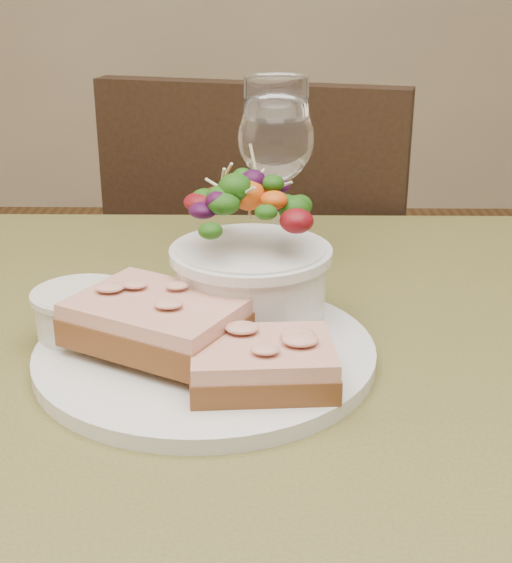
{
  "coord_description": "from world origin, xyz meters",
  "views": [
    {
      "loc": [
        0.02,
        -0.54,
        1.03
      ],
      "look_at": [
        0.01,
        0.02,
        0.81
      ],
      "focal_mm": 50.0,
      "sensor_mm": 36.0,
      "label": 1
    }
  ],
  "objects_px": {
    "chair_far": "(277,421)",
    "ramekin": "(82,310)",
    "dinner_plate": "(206,352)",
    "wine_glass": "(276,144)",
    "sandwich_front": "(263,363)",
    "cafe_table": "(238,476)",
    "sandwich_back": "(158,320)",
    "salad_bowl": "(251,249)"
  },
  "relations": [
    {
      "from": "dinner_plate",
      "to": "salad_bowl",
      "type": "distance_m",
      "value": 0.09
    },
    {
      "from": "wine_glass",
      "to": "sandwich_back",
      "type": "bearing_deg",
      "value": -111.14
    },
    {
      "from": "sandwich_front",
      "to": "wine_glass",
      "type": "relative_size",
      "value": 0.61
    },
    {
      "from": "chair_far",
      "to": "salad_bowl",
      "type": "xyz_separation_m",
      "value": [
        -0.03,
        -0.59,
        0.53
      ]
    },
    {
      "from": "dinner_plate",
      "to": "wine_glass",
      "type": "distance_m",
      "value": 0.26
    },
    {
      "from": "sandwich_back",
      "to": "ramekin",
      "type": "bearing_deg",
      "value": -176.33
    },
    {
      "from": "sandwich_back",
      "to": "salad_bowl",
      "type": "bearing_deg",
      "value": 72.07
    },
    {
      "from": "sandwich_front",
      "to": "salad_bowl",
      "type": "bearing_deg",
      "value": 90.99
    },
    {
      "from": "cafe_table",
      "to": "wine_glass",
      "type": "height_order",
      "value": "wine_glass"
    },
    {
      "from": "dinner_plate",
      "to": "wine_glass",
      "type": "relative_size",
      "value": 1.51
    },
    {
      "from": "sandwich_back",
      "to": "salad_bowl",
      "type": "relative_size",
      "value": 1.22
    },
    {
      "from": "chair_far",
      "to": "ramekin",
      "type": "bearing_deg",
      "value": 89.87
    },
    {
      "from": "chair_far",
      "to": "wine_glass",
      "type": "xyz_separation_m",
      "value": [
        -0.01,
        -0.42,
        0.58
      ]
    },
    {
      "from": "chair_far",
      "to": "dinner_plate",
      "type": "xyz_separation_m",
      "value": [
        -0.07,
        -0.65,
        0.46
      ]
    },
    {
      "from": "ramekin",
      "to": "sandwich_back",
      "type": "bearing_deg",
      "value": -25.05
    },
    {
      "from": "dinner_plate",
      "to": "sandwich_back",
      "type": "bearing_deg",
      "value": -167.77
    },
    {
      "from": "sandwich_back",
      "to": "wine_glass",
      "type": "height_order",
      "value": "wine_glass"
    },
    {
      "from": "sandwich_back",
      "to": "ramekin",
      "type": "xyz_separation_m",
      "value": [
        -0.06,
        0.03,
        -0.01
      ]
    },
    {
      "from": "ramekin",
      "to": "wine_glass",
      "type": "relative_size",
      "value": 0.42
    },
    {
      "from": "dinner_plate",
      "to": "sandwich_back",
      "type": "distance_m",
      "value": 0.05
    },
    {
      "from": "cafe_table",
      "to": "dinner_plate",
      "type": "relative_size",
      "value": 3.03
    },
    {
      "from": "dinner_plate",
      "to": "ramekin",
      "type": "relative_size",
      "value": 3.61
    },
    {
      "from": "chair_far",
      "to": "sandwich_back",
      "type": "height_order",
      "value": "chair_far"
    },
    {
      "from": "sandwich_front",
      "to": "ramekin",
      "type": "distance_m",
      "value": 0.17
    },
    {
      "from": "dinner_plate",
      "to": "sandwich_front",
      "type": "height_order",
      "value": "sandwich_front"
    },
    {
      "from": "wine_glass",
      "to": "sandwich_front",
      "type": "bearing_deg",
      "value": -92.26
    },
    {
      "from": "sandwich_front",
      "to": "salad_bowl",
      "type": "xyz_separation_m",
      "value": [
        -0.01,
        0.12,
        0.04
      ]
    },
    {
      "from": "chair_far",
      "to": "ramekin",
      "type": "height_order",
      "value": "chair_far"
    },
    {
      "from": "cafe_table",
      "to": "ramekin",
      "type": "bearing_deg",
      "value": 165.02
    },
    {
      "from": "chair_far",
      "to": "sandwich_front",
      "type": "xyz_separation_m",
      "value": [
        -0.02,
        -0.7,
        0.48
      ]
    },
    {
      "from": "dinner_plate",
      "to": "ramekin",
      "type": "bearing_deg",
      "value": 167.07
    },
    {
      "from": "cafe_table",
      "to": "wine_glass",
      "type": "bearing_deg",
      "value": 82.51
    },
    {
      "from": "sandwich_front",
      "to": "chair_far",
      "type": "bearing_deg",
      "value": 83.95
    },
    {
      "from": "chair_far",
      "to": "ramekin",
      "type": "distance_m",
      "value": 0.81
    },
    {
      "from": "salad_bowl",
      "to": "sandwich_front",
      "type": "bearing_deg",
      "value": -84.78
    },
    {
      "from": "cafe_table",
      "to": "dinner_plate",
      "type": "distance_m",
      "value": 0.11
    },
    {
      "from": "cafe_table",
      "to": "chair_far",
      "type": "distance_m",
      "value": 0.75
    },
    {
      "from": "sandwich_front",
      "to": "cafe_table",
      "type": "bearing_deg",
      "value": 108.86
    },
    {
      "from": "dinner_plate",
      "to": "chair_far",
      "type": "bearing_deg",
      "value": 84.05
    },
    {
      "from": "chair_far",
      "to": "dinner_plate",
      "type": "relative_size",
      "value": 3.4
    },
    {
      "from": "chair_far",
      "to": "cafe_table",
      "type": "bearing_deg",
      "value": 101.16
    },
    {
      "from": "salad_bowl",
      "to": "wine_glass",
      "type": "distance_m",
      "value": 0.18
    }
  ]
}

